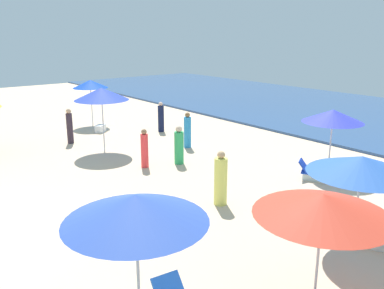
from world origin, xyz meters
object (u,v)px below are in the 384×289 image
lounge_chair_3_0 (318,173)px  beachgoer_0 (161,118)px  umbrella_1 (90,84)px  beachgoer_3 (179,146)px  beachgoer_4 (70,127)px  beachgoer_6 (145,149)px  umbrella_4 (362,165)px  beachgoer_5 (187,131)px  beachgoer_7 (221,180)px  umbrella_3 (333,116)px  umbrella_0 (101,94)px  umbrella_7 (323,205)px  cooler_box_0 (100,129)px  lounge_chair_4_0 (320,215)px  umbrella_5 (136,209)px

lounge_chair_3_0 → beachgoer_0: (-9.41, -0.22, 0.47)m
umbrella_1 → beachgoer_3: size_ratio=1.64×
beachgoer_4 → umbrella_1: bearing=-141.2°
beachgoer_3 → beachgoer_4: size_ratio=0.93×
beachgoer_6 → umbrella_4: bearing=22.5°
beachgoer_5 → beachgoer_6: size_ratio=1.06×
beachgoer_7 → umbrella_1: bearing=-35.2°
umbrella_3 → beachgoer_6: bearing=-133.4°
beachgoer_7 → umbrella_0: bearing=-26.3°
umbrella_1 → lounge_chair_3_0: umbrella_1 is taller
umbrella_0 → umbrella_3: bearing=34.1°
umbrella_4 → beachgoer_0: bearing=166.6°
umbrella_7 → beachgoer_6: bearing=167.1°
beachgoer_3 → cooler_box_0: size_ratio=2.80×
beachgoer_0 → beachgoer_5: beachgoer_5 is taller
umbrella_1 → beachgoer_7: bearing=-8.1°
beachgoer_0 → cooler_box_0: (-1.84, -2.54, -0.54)m
lounge_chair_3_0 → umbrella_1: bearing=70.6°
umbrella_1 → lounge_chair_4_0: size_ratio=1.87×
umbrella_3 → lounge_chair_3_0: (0.23, -0.97, -1.86)m
umbrella_0 → lounge_chair_4_0: umbrella_0 is taller
umbrella_5 → beachgoer_5: 12.34m
umbrella_5 → beachgoer_6: size_ratio=1.80×
umbrella_1 → umbrella_5: 17.46m
umbrella_4 → beachgoer_0: umbrella_4 is taller
umbrella_0 → beachgoer_5: (1.74, 3.22, -1.76)m
lounge_chair_4_0 → beachgoer_4: size_ratio=0.82×
umbrella_4 → beachgoer_4: bearing=-173.3°
umbrella_7 → cooler_box_0: 15.94m
beachgoer_7 → umbrella_4: bearing=165.1°
umbrella_4 → beachgoer_5: size_ratio=1.57×
beachgoer_4 → beachgoer_7: 9.59m
umbrella_1 → beachgoer_6: (8.15, -1.68, -1.56)m
beachgoer_0 → beachgoer_3: bearing=138.7°
umbrella_1 → umbrella_3: bearing=14.4°
beachgoer_3 → beachgoer_7: bearing=58.2°
umbrella_0 → cooler_box_0: (-3.35, 1.45, -2.32)m
beachgoer_0 → beachgoer_6: (4.46, -3.78, -0.02)m
beachgoer_0 → beachgoer_7: 9.67m
umbrella_3 → umbrella_5: (3.24, -10.04, 0.37)m
umbrella_7 → beachgoer_5: umbrella_7 is taller
lounge_chair_4_0 → beachgoer_6: (-7.09, -1.06, 0.43)m
beachgoer_7 → beachgoer_5: bearing=-56.1°
beachgoer_6 → beachgoer_7: (4.40, -0.09, 0.06)m
umbrella_3 → beachgoer_5: 6.40m
umbrella_7 → cooler_box_0: size_ratio=4.41×
umbrella_1 → cooler_box_0: umbrella_1 is taller
umbrella_1 → beachgoer_4: umbrella_1 is taller
beachgoer_0 → cooler_box_0: beachgoer_0 is taller
umbrella_5 → beachgoer_4: size_ratio=1.66×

